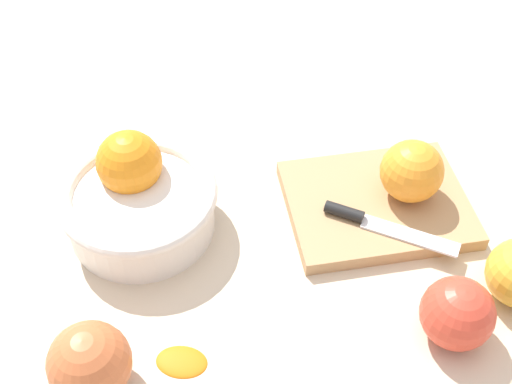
# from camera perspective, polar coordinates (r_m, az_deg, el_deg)

# --- Properties ---
(ground_plane) EXTENTS (2.40, 2.40, 0.00)m
(ground_plane) POSITION_cam_1_polar(r_m,az_deg,el_deg) (0.76, 0.02, -5.13)
(ground_plane) COLOR beige
(bowl) EXTENTS (0.18, 0.18, 0.11)m
(bowl) POSITION_cam_1_polar(r_m,az_deg,el_deg) (0.77, -9.97, -0.58)
(bowl) COLOR white
(bowl) RESTS_ON ground_plane
(cutting_board) EXTENTS (0.23, 0.19, 0.02)m
(cutting_board) POSITION_cam_1_polar(r_m,az_deg,el_deg) (0.81, 10.18, -1.01)
(cutting_board) COLOR tan
(cutting_board) RESTS_ON ground_plane
(orange_on_board) EXTENTS (0.07, 0.07, 0.07)m
(orange_on_board) POSITION_cam_1_polar(r_m,az_deg,el_deg) (0.79, 13.05, 1.73)
(orange_on_board) COLOR orange
(orange_on_board) RESTS_ON cutting_board
(knife) EXTENTS (0.13, 0.11, 0.01)m
(knife) POSITION_cam_1_polar(r_m,az_deg,el_deg) (0.77, 9.79, -2.51)
(knife) COLOR silver
(knife) RESTS_ON cutting_board
(apple_front_right) EXTENTS (0.07, 0.07, 0.07)m
(apple_front_right) POSITION_cam_1_polar(r_m,az_deg,el_deg) (0.70, 16.68, -9.82)
(apple_front_right) COLOR #D6422D
(apple_front_right) RESTS_ON ground_plane
(apple_front_left) EXTENTS (0.08, 0.08, 0.08)m
(apple_front_left) POSITION_cam_1_polar(r_m,az_deg,el_deg) (0.66, -13.91, -13.88)
(apple_front_left) COLOR #CC6638
(apple_front_left) RESTS_ON ground_plane
(citrus_peel) EXTENTS (0.06, 0.06, 0.01)m
(citrus_peel) POSITION_cam_1_polar(r_m,az_deg,el_deg) (0.69, -6.34, -13.97)
(citrus_peel) COLOR orange
(citrus_peel) RESTS_ON ground_plane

